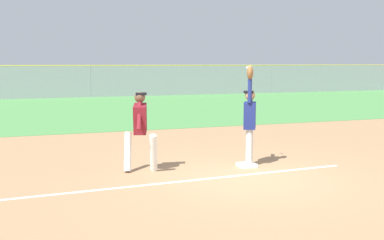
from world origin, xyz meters
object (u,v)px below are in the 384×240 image
fielder (250,117)px  parked_car_red (71,85)px  runner (140,126)px  baseball (248,68)px  parked_car_green (3,87)px  parked_car_white (183,83)px  first_base (247,165)px  parked_car_black (129,84)px

fielder → parked_car_red: (-1.52, 26.22, -0.45)m
runner → parked_car_red: runner is taller
baseball → parked_car_green: baseball is taller
runner → parked_car_white: runner is taller
baseball → parked_car_white: (7.33, 26.55, -1.54)m
fielder → parked_car_white: fielder is taller
parked_car_white → first_base: bearing=-103.3°
parked_car_red → parked_car_black: 4.41m
parked_car_green → parked_car_white: size_ratio=1.01×
first_base → parked_car_black: parked_car_black is taller
fielder → parked_car_white: size_ratio=0.51×
parked_car_red → parked_car_white: size_ratio=1.02×
parked_car_red → parked_car_white: same height
fielder → parked_car_green: 26.81m
parked_car_white → parked_car_green: bearing=-175.1°
parked_car_red → parked_car_black: size_ratio=1.00×
first_base → parked_car_white: parked_car_white is taller
baseball → runner: bearing=179.1°
runner → parked_car_green: (-3.65, 25.88, -0.32)m
runner → baseball: 2.78m
fielder → parked_car_black: bearing=-67.9°
runner → parked_car_red: bearing=105.3°
runner → parked_car_black: 26.69m
baseball → parked_car_red: 26.12m
parked_car_white → baseball: bearing=-103.2°
first_base → parked_car_white: size_ratio=0.09×
first_base → parked_car_black: 26.63m
runner → baseball: baseball is taller
runner → parked_car_red: size_ratio=0.38×
runner → baseball: bearing=16.5°
baseball → parked_car_black: baseball is taller
fielder → runner: fielder is taller
fielder → parked_car_red: bearing=-58.3°
baseball → parked_car_red: (-1.55, 26.03, -1.54)m
parked_car_green → parked_car_black: bearing=5.6°
fielder → parked_car_black: size_ratio=0.50×
first_base → parked_car_white: bearing=74.5°
baseball → parked_car_red: baseball is taller
parked_car_red → first_base: bearing=-92.8°
parked_car_green → parked_car_black: (9.00, 0.27, 0.00)m
parked_car_black → parked_car_green: bearing=-172.5°
first_base → parked_car_white: 27.85m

